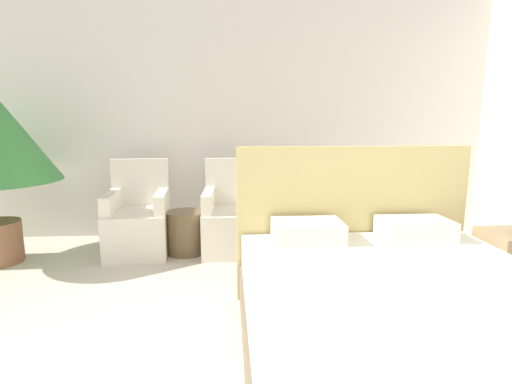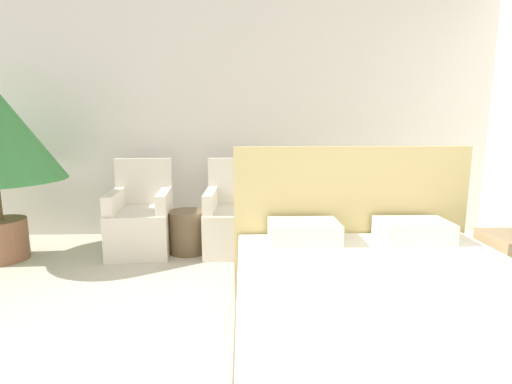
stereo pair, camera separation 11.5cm
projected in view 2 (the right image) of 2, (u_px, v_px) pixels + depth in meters
The scene contains 5 objects.
wall_back at pixel (235, 110), 4.58m from camera, with size 10.00×0.06×2.90m.
bed at pixel (403, 335), 2.00m from camera, with size 1.72×2.26×1.15m.
armchair_near_window_left at pixel (141, 224), 4.09m from camera, with size 0.64×0.72×0.94m.
armchair_near_window_right at pixel (235, 223), 4.12m from camera, with size 0.61×0.69×0.94m.
side_table at pixel (188, 232), 4.07m from camera, with size 0.39×0.39×0.43m.
Camera 2 is at (0.09, -0.58, 1.34)m, focal length 28.00 mm.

